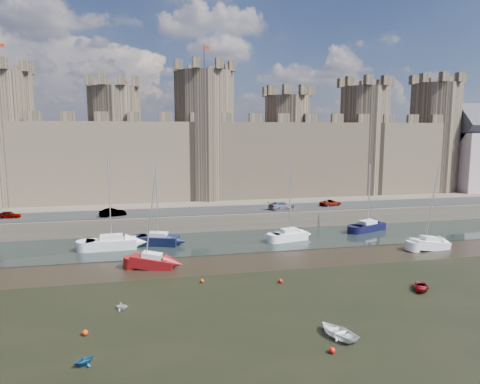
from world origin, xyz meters
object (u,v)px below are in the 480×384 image
Objects in this scene: sailboat_1 at (158,239)px; sailboat_3 at (368,226)px; car_1 at (113,213)px; sailboat_0 at (112,243)px; dinghy_1 at (84,360)px; car_2 at (282,205)px; sailboat_4 at (152,261)px; car_0 at (8,215)px; sailboat_5 at (430,244)px; car_3 at (331,203)px; sailboat_2 at (289,235)px.

sailboat_1 is 30.93m from sailboat_3.
sailboat_0 is at bearing 166.16° from car_1.
sailboat_1 is 29.12m from dinghy_1.
dinghy_1 is (-24.93, -37.23, -2.81)m from car_2.
car_0 is at bearing 150.84° from sailboat_4.
sailboat_3 reaches higher than car_1.
sailboat_4 is at bearing 176.73° from sailboat_5.
car_1 is at bearing 148.09° from sailboat_3.
car_2 is at bearing -69.25° from dinghy_1.
car_2 is 0.43× the size of sailboat_5.
car_1 reaches higher than car_0.
car_3 is 0.33× the size of sailboat_0.
car_0 is at bearing 175.37° from sailboat_1.
car_1 is at bearing -89.34° from car_0.
sailboat_5 is (4.94, -19.17, -2.28)m from car_3.
car_3 is (8.98, 1.40, -0.13)m from car_2.
sailboat_5 reaches higher than car_2.
sailboat_2 reaches higher than sailboat_5.
sailboat_1 is at bearing -46.00° from dinghy_1.
sailboat_4 is at bearing 177.43° from sailboat_3.
sailboat_2 is at bearing 116.67° from car_3.
car_2 is (25.84, 0.46, 0.04)m from car_1.
car_3 is 2.91× the size of dinghy_1.
dinghy_1 is at bearing -87.99° from sailboat_4.
car_3 is at bearing 83.43° from sailboat_3.
sailboat_4 reaches higher than sailboat_2.
sailboat_3 is 33.65m from sailboat_4.
sailboat_0 reaches higher than sailboat_2.
sailboat_5 is at bearing 15.83° from sailboat_4.
sailboat_0 is (-25.41, -9.40, -2.29)m from car_2.
car_2 is at bearing 79.45° from car_3.
sailboat_5 is at bearing -130.14° from car_1.
sailboat_2 is at bearing -4.22° from sailboat_0.
sailboat_3 is 47.21m from dinghy_1.
sailboat_4 reaches higher than dinghy_1.
sailboat_4 is 34.38m from sailboat_5.
sailboat_3 is (51.56, -8.20, -2.26)m from car_0.
car_3 is (34.82, 1.86, -0.08)m from car_1.
car_3 is 16.08m from sailboat_2.
car_3 is 0.38× the size of sailboat_3.
sailboat_4 is (4.96, -8.74, -0.08)m from sailboat_0.
sailboat_0 reaches higher than sailboat_4.
car_3 is at bearing 14.87° from sailboat_0.
sailboat_1 reaches higher than car_1.
car_3 is at bearing 33.97° from sailboat_2.
sailboat_0 is (0.43, -8.94, -2.25)m from car_1.
car_0 is 0.82× the size of car_3.
car_1 is 36.89m from dinghy_1.
sailboat_4 is (-31.73, -11.19, 0.01)m from sailboat_3.
sailboat_4 reaches higher than car_3.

